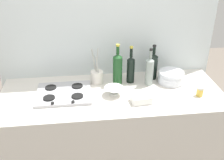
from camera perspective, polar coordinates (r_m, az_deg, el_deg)
counter_block at (r=2.44m, az=0.00°, el=-11.86°), size 1.80×0.70×0.90m
backsplash_panel at (r=2.42m, az=-1.06°, el=6.23°), size 1.90×0.06×2.23m
stovetop_hob at (r=2.18m, az=-10.14°, el=-2.81°), size 0.43×0.35×0.04m
plate_stack at (r=2.37m, az=12.36°, el=0.60°), size 0.22×0.22×0.10m
wine_bottle_leftmost at (r=2.29m, az=3.96°, el=2.37°), size 0.07×0.07×0.33m
wine_bottle_mid_left at (r=2.27m, az=7.94°, el=1.95°), size 0.07×0.07×0.33m
wine_bottle_mid_right at (r=2.25m, az=1.18°, el=2.43°), size 0.08×0.08×0.36m
wine_bottle_rightmost at (r=2.38m, az=8.64°, el=3.04°), size 0.08×0.08×0.31m
mixing_bowl at (r=2.14m, az=0.43°, el=-2.29°), size 0.15×0.15×0.07m
butter_dish at (r=2.06m, az=6.20°, el=-4.00°), size 0.16×0.12×0.06m
utensil_crock at (r=2.31m, az=-3.21°, el=0.80°), size 0.10×0.10×0.31m
condiment_jar_front at (r=2.23m, az=18.08°, el=-2.33°), size 0.06×0.06×0.08m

